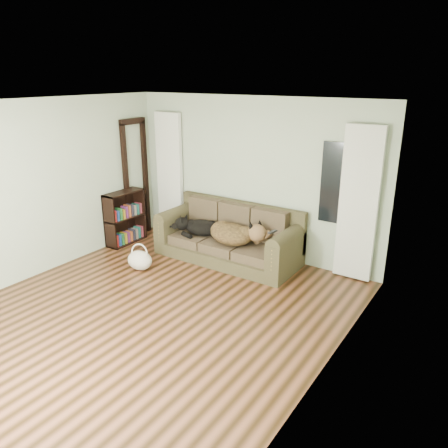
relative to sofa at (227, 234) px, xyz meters
The scene contains 15 objects.
floor 2.03m from the sofa, 85.92° to the right, with size 5.00×5.00×0.00m, color black.
ceiling 2.92m from the sofa, 85.92° to the right, with size 5.00×5.00×0.00m, color white.
wall_back 1.01m from the sofa, 74.97° to the left, with size 4.50×0.04×2.60m, color #B0C0A4.
wall_left 3.01m from the sofa, 136.88° to the right, with size 0.04×5.00×2.60m, color #B0C0A4.
wall_right 3.22m from the sofa, 39.56° to the right, with size 0.04×5.00×2.60m, color #B0C0A4.
curtain_left 1.77m from the sofa, 164.07° to the left, with size 0.55×0.08×2.25m, color white.
curtain_right 2.11m from the sofa, 12.91° to the left, with size 0.55×0.08×2.25m, color white.
window_pane 1.92m from the sofa, 17.28° to the left, with size 0.50×0.03×1.20m, color black.
door_casing 2.15m from the sofa, behind, with size 0.07×0.60×2.10m, color black.
sofa is the anchor object (origin of this frame).
dog_black_lab 0.52m from the sofa, behind, with size 0.61×0.42×0.26m, color black.
dog_shepherd 0.21m from the sofa, 25.22° to the right, with size 0.80×0.56×0.35m, color black.
tv_remote 0.98m from the sofa, 12.08° to the right, with size 0.06×0.20×0.02m, color black.
tote_bag 1.45m from the sofa, 130.39° to the right, with size 0.42×0.32×0.30m, color #ECE6CE.
bookshelf 1.98m from the sofa, 169.19° to the right, with size 0.29×0.76×0.95m, color black.
Camera 1 is at (3.50, -3.60, 2.92)m, focal length 35.00 mm.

